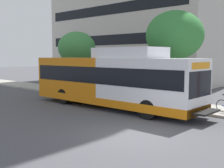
# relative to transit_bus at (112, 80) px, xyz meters

# --- Properties ---
(ground_plane) EXTENTS (120.00, 120.00, 0.00)m
(ground_plane) POSITION_rel_transit_bus_xyz_m (-3.93, 3.25, -1.70)
(ground_plane) COLOR #4C4C51
(sidewalk_curb) EXTENTS (3.00, 56.00, 0.14)m
(sidewalk_curb) POSITION_rel_transit_bus_xyz_m (3.07, 1.25, -1.63)
(sidewalk_curb) COLOR #A8A399
(sidewalk_curb) RESTS_ON ground
(transit_bus) EXTENTS (2.58, 12.25, 3.65)m
(transit_bus) POSITION_rel_transit_bus_xyz_m (0.00, 0.00, 0.00)
(transit_bus) COLOR white
(transit_bus) RESTS_ON ground
(street_tree_near_stop) EXTENTS (3.79, 3.79, 6.00)m
(street_tree_near_stop) POSITION_rel_transit_bus_xyz_m (4.08, -1.92, 2.81)
(street_tree_near_stop) COLOR #4C3823
(street_tree_near_stop) RESTS_ON sidewalk_curb
(street_tree_mid_block) EXTENTS (3.36, 3.36, 5.19)m
(street_tree_mid_block) POSITION_rel_transit_bus_xyz_m (4.07, 7.95, 2.18)
(street_tree_mid_block) COLOR #4C3823
(street_tree_mid_block) RESTS_ON sidewalk_curb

